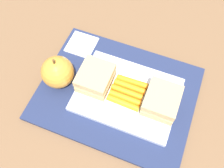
# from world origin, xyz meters

# --- Properties ---
(ground_plane) EXTENTS (2.40, 2.40, 0.00)m
(ground_plane) POSITION_xyz_m (0.00, 0.00, 0.00)
(ground_plane) COLOR brown
(lunchbag_mat) EXTENTS (0.36, 0.28, 0.01)m
(lunchbag_mat) POSITION_xyz_m (0.00, 0.00, 0.01)
(lunchbag_mat) COLOR navy
(lunchbag_mat) RESTS_ON ground_plane
(food_tray) EXTENTS (0.23, 0.17, 0.01)m
(food_tray) POSITION_xyz_m (-0.03, 0.00, 0.02)
(food_tray) COLOR white
(food_tray) RESTS_ON lunchbag_mat
(sandwich_half_left) EXTENTS (0.07, 0.08, 0.04)m
(sandwich_half_left) POSITION_xyz_m (-0.10, 0.00, 0.04)
(sandwich_half_left) COLOR tan
(sandwich_half_left) RESTS_ON food_tray
(sandwich_half_right) EXTENTS (0.07, 0.08, 0.04)m
(sandwich_half_right) POSITION_xyz_m (0.05, 0.00, 0.04)
(sandwich_half_right) COLOR tan
(sandwich_half_right) RESTS_ON food_tray
(carrot_sticks_bundle) EXTENTS (0.08, 0.07, 0.02)m
(carrot_sticks_bundle) POSITION_xyz_m (-0.03, -0.00, 0.03)
(carrot_sticks_bundle) COLOR orange
(carrot_sticks_bundle) RESTS_ON food_tray
(apple) EXTENTS (0.08, 0.08, 0.09)m
(apple) POSITION_xyz_m (0.14, 0.02, 0.05)
(apple) COLOR gold
(apple) RESTS_ON lunchbag_mat
(paper_napkin) EXTENTS (0.07, 0.07, 0.00)m
(paper_napkin) POSITION_xyz_m (0.14, -0.10, 0.01)
(paper_napkin) COLOR white
(paper_napkin) RESTS_ON lunchbag_mat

